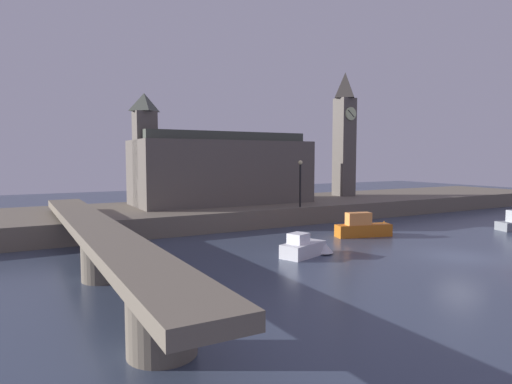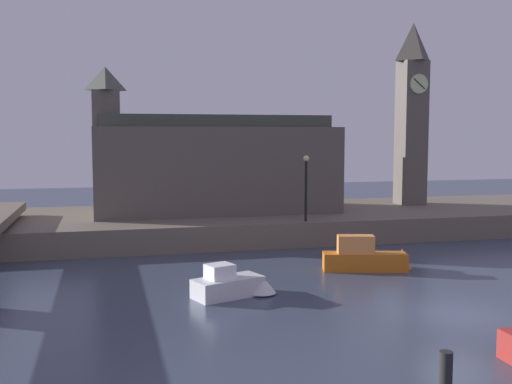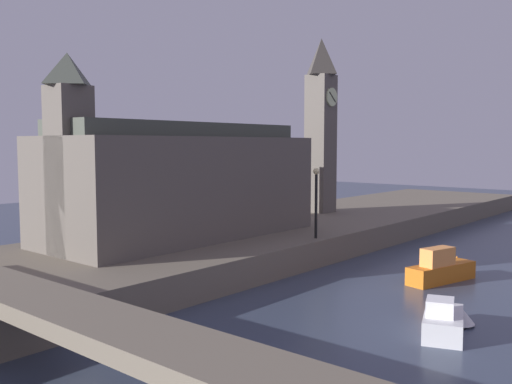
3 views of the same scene
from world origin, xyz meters
name	(u,v)px [view 2 (image 2 of 3)]	position (x,y,z in m)	size (l,w,h in m)	color
ground_plane	(457,315)	(0.00, 0.00, 0.00)	(120.00, 120.00, 0.00)	#384256
far_embankment	(294,221)	(0.00, 20.00, 0.75)	(70.00, 12.00, 1.50)	#6B6051
clock_tower	(412,111)	(9.54, 21.43, 8.39)	(2.01, 2.07, 13.31)	#5B544C
parliament_hall	(211,165)	(-5.62, 20.89, 4.66)	(16.04, 6.69, 9.52)	#5B544C
streetlamp	(306,180)	(-0.95, 14.69, 3.96)	(0.36, 0.36, 3.95)	black
boat_patrol_orange	(369,258)	(-0.02, 7.70, 0.62)	(4.75, 2.11, 1.79)	orange
boat_ferry_white	(235,285)	(-7.48, 4.58, 0.49)	(3.79, 2.22, 1.38)	silver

